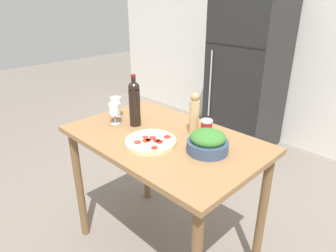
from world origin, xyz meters
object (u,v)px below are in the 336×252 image
pepper_mill (194,115)px  homemade_pizza (151,141)px  wine_glass_far (116,103)px  salt_canister (206,130)px  salad_bowl (208,142)px  refrigerator (247,76)px  wine_bottle (134,102)px  wine_glass_near (115,110)px

pepper_mill → homemade_pizza: bearing=-107.9°
wine_glass_far → salt_canister: 0.70m
salad_bowl → homemade_pizza: (-0.29, -0.16, -0.04)m
refrigerator → wine_glass_far: (0.09, -1.92, 0.16)m
wine_bottle → wine_glass_far: 0.22m
refrigerator → salt_canister: refrigerator is taller
wine_glass_near → wine_glass_far: size_ratio=1.00×
wine_glass_near → pepper_mill: size_ratio=0.54×
wine_bottle → salad_bowl: wine_bottle is taller
wine_glass_far → salt_canister: (0.68, 0.16, -0.04)m
pepper_mill → salt_canister: (0.10, -0.00, -0.07)m
refrigerator → wine_glass_near: bearing=-84.6°
pepper_mill → salad_bowl: pepper_mill is taller
wine_glass_near → salad_bowl: (0.69, 0.12, -0.04)m
wine_glass_near → wine_glass_far: (-0.10, 0.08, 0.00)m
salad_bowl → wine_glass_far: bearing=-176.9°
salad_bowl → salt_canister: salad_bowl is taller
wine_glass_near → salt_canister: 0.64m
wine_glass_near → salad_bowl: wine_glass_near is taller
refrigerator → homemade_pizza: size_ratio=5.66×
wine_glass_far → salad_bowl: 0.79m
wine_bottle → refrigerator: bearing=99.0°
refrigerator → pepper_mill: 1.89m
wine_bottle → pepper_mill: size_ratio=1.27×
refrigerator → homemade_pizza: 2.12m
wine_glass_near → pepper_mill: pepper_mill is taller
wine_glass_near → homemade_pizza: wine_glass_near is taller
wine_glass_near → homemade_pizza: bearing=-5.3°
wine_glass_far → wine_bottle: bearing=-0.0°
pepper_mill → wine_glass_far: bearing=-164.4°
refrigerator → wine_bottle: bearing=-81.0°
wine_glass_far → homemade_pizza: bearing=-13.4°
refrigerator → wine_glass_far: size_ratio=11.85×
refrigerator → wine_glass_near: (0.19, -2.00, 0.16)m
wine_glass_near → homemade_pizza: size_ratio=0.48×
wine_glass_far → homemade_pizza: 0.52m
wine_bottle → salt_canister: bearing=19.0°
pepper_mill → homemade_pizza: 0.32m
wine_bottle → wine_glass_far: wine_bottle is taller
wine_bottle → salt_canister: (0.47, 0.16, -0.10)m
homemade_pizza → wine_bottle: bearing=157.4°
wine_glass_near → salt_canister: (0.59, 0.24, -0.04)m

